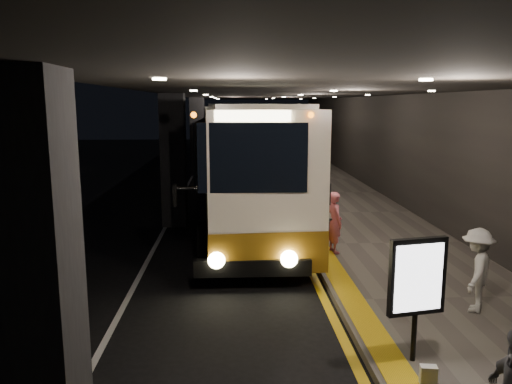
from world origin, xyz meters
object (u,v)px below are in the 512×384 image
object	(u,v)px
coach_second	(242,145)
stanchion_post	(328,243)
passenger_waiting_white	(477,270)
bag_polka	(402,303)
passenger_boarding	(335,222)
bag_plain	(428,376)
info_sign	(417,279)
coach_main	(245,170)

from	to	relation	value
coach_second	stanchion_post	xyz separation A→B (m)	(1.73, -16.89, -1.01)
stanchion_post	passenger_waiting_white	bearing A→B (deg)	-50.46
bag_polka	passenger_boarding	bearing A→B (deg)	97.30
bag_polka	bag_plain	distance (m)	2.53
passenger_boarding	info_sign	bearing A→B (deg)	166.95
passenger_boarding	bag_polka	size ratio (longest dim) A/B	4.34
passenger_boarding	coach_main	bearing A→B (deg)	17.62
coach_second	bag_polka	xyz separation A→B (m)	(2.62, -19.70, -1.41)
coach_main	bag_plain	size ratio (longest dim) A/B	44.24
passenger_boarding	info_sign	distance (m)	5.74
passenger_boarding	stanchion_post	size ratio (longest dim) A/B	1.40
coach_main	bag_polka	xyz separation A→B (m)	(2.78, -7.67, -1.55)
info_sign	coach_second	bearing A→B (deg)	84.36
coach_second	passenger_boarding	world-z (taller)	coach_second
passenger_waiting_white	bag_polka	world-z (taller)	passenger_waiting_white
bag_plain	info_sign	bearing A→B (deg)	87.40
coach_main	bag_plain	world-z (taller)	coach_main
coach_second	info_sign	world-z (taller)	coach_second
coach_main	coach_second	xyz separation A→B (m)	(0.16, 12.02, -0.15)
coach_second	stanchion_post	distance (m)	17.01
passenger_waiting_white	info_sign	xyz separation A→B (m)	(-1.86, -1.82, 0.51)
coach_second	passenger_waiting_white	bearing A→B (deg)	-75.62
bag_polka	bag_plain	size ratio (longest dim) A/B	1.31
coach_second	bag_polka	world-z (taller)	coach_second
coach_second	passenger_waiting_white	xyz separation A→B (m)	(4.03, -19.68, -0.79)
coach_main	passenger_boarding	xyz separation A→B (m)	(2.28, -3.75, -0.93)
passenger_waiting_white	stanchion_post	size ratio (longest dim) A/B	1.38
bag_polka	stanchion_post	xyz separation A→B (m)	(-0.89, 2.81, 0.40)
coach_main	passenger_boarding	distance (m)	4.49
bag_polka	bag_plain	world-z (taller)	bag_polka
coach_main	info_sign	bearing A→B (deg)	-79.37
passenger_waiting_white	bag_plain	bearing A→B (deg)	-3.22
passenger_waiting_white	bag_polka	distance (m)	1.54
bag_plain	stanchion_post	distance (m)	5.33
bag_plain	info_sign	distance (m)	1.36
bag_plain	info_sign	xyz separation A→B (m)	(0.03, 0.68, 1.18)
bag_plain	coach_main	bearing A→B (deg)	102.78
bag_polka	bag_plain	bearing A→B (deg)	-100.82
bag_polka	info_sign	size ratio (longest dim) A/B	0.19
coach_main	passenger_boarding	world-z (taller)	coach_main
coach_second	info_sign	bearing A→B (deg)	-81.42
coach_main	info_sign	distance (m)	9.77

